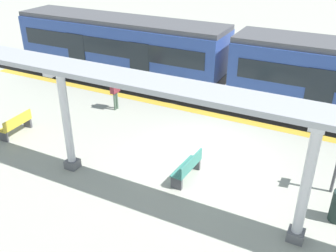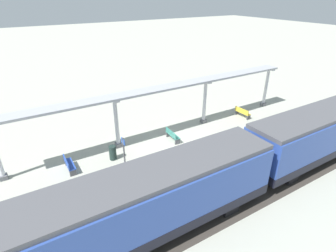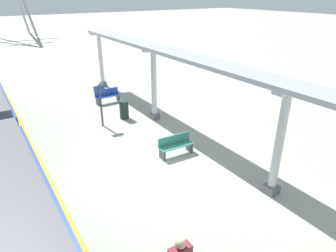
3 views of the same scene
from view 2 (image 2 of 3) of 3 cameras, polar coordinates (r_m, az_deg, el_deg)
name	(u,v)px [view 2 (image 2 of 3)]	position (r m, az deg, el deg)	size (l,w,h in m)	color
ground_plane	(187,151)	(19.22, 3.94, -5.27)	(176.00, 176.00, 0.00)	#ACAE9F
tactile_edge_strip	(217,175)	(17.13, 10.29, -10.13)	(0.48, 29.12, 0.01)	gold
trackbed	(238,192)	(16.13, 14.63, -13.33)	(3.20, 41.12, 0.01)	#38332D
train_near_carriage	(321,133)	(20.32, 29.61, -1.23)	(2.65, 11.81, 3.48)	#2E4B9D
train_far_carriage	(155,201)	(12.39, -2.69, -15.51)	(2.65, 11.81, 3.48)	#2E4B9D
canopy_pillar_nearest	(266,87)	(27.74, 20.00, 7.71)	(1.10, 0.44, 3.72)	slate
canopy_pillar_second	(205,102)	(22.68, 7.74, 5.05)	(1.10, 0.44, 3.72)	slate
canopy_pillar_third	(116,123)	(19.13, -10.83, 0.58)	(1.10, 0.44, 3.72)	slate
canopy_beam	(165,88)	(19.95, -0.68, 8.12)	(1.20, 23.34, 0.16)	#A8AAB2
bench_near_end	(172,135)	(20.25, 0.88, -1.97)	(1.52, 0.52, 0.86)	#368073
bench_mid_platform	(69,164)	(18.10, -20.23, -7.63)	(1.50, 0.45, 0.86)	#2649AC
bench_far_end	(242,113)	(24.95, 15.44, 2.76)	(1.52, 0.51, 0.86)	gold
trash_bin	(113,153)	(18.41, -11.60, -5.56)	(0.48, 0.48, 0.99)	#1F302C
platform_info_sign	(124,150)	(16.96, -9.31, -5.05)	(0.56, 0.10, 2.20)	#4C4C51
passenger_waiting_near_edge	(260,129)	(20.82, 18.83, -0.68)	(0.50, 0.23, 1.73)	#4C6351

